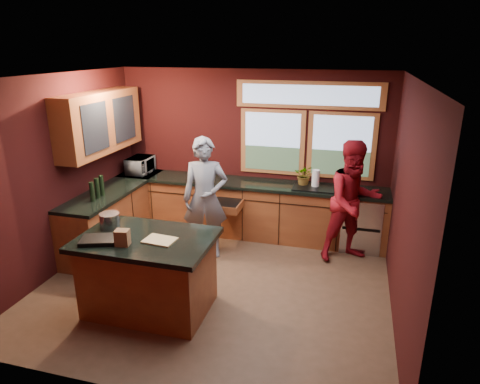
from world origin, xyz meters
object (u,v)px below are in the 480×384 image
at_px(person_red, 353,202).
at_px(person_grey, 205,198).
at_px(island, 149,273).
at_px(stock_pot, 110,220).
at_px(cutting_board, 160,240).

bearing_deg(person_red, person_grey, 162.04).
distance_m(island, stock_pot, 0.80).
xyz_separation_m(island, person_red, (2.28, 1.98, 0.42)).
bearing_deg(cutting_board, person_red, 44.24).
xyz_separation_m(island, stock_pot, (-0.55, 0.15, 0.56)).
height_order(person_grey, cutting_board, person_grey).
height_order(person_grey, stock_pot, person_grey).
bearing_deg(island, person_grey, 83.38).
xyz_separation_m(person_grey, cutting_board, (0.02, -1.58, 0.04)).
distance_m(person_grey, stock_pot, 1.56).
relative_size(island, cutting_board, 4.43).
bearing_deg(island, person_red, 40.91).
height_order(cutting_board, stock_pot, stock_pot).
xyz_separation_m(island, cutting_board, (0.20, -0.05, 0.48)).
height_order(island, person_grey, person_grey).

